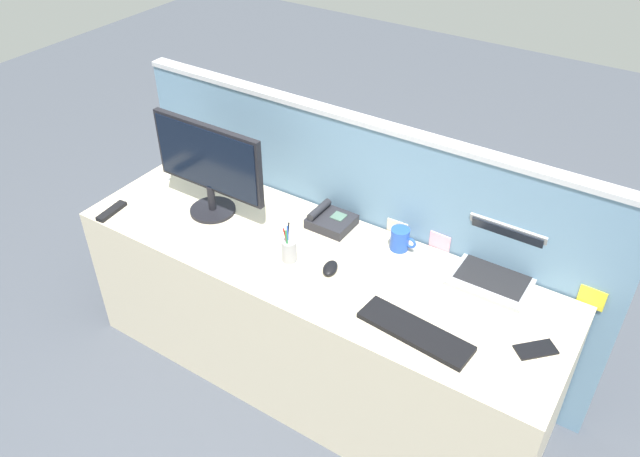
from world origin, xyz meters
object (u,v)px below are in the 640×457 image
(desk_phone, at_px, (330,220))
(laptop, at_px, (498,264))
(cell_phone_white_slab, at_px, (525,401))
(tv_remote, at_px, (112,211))
(desktop_monitor, at_px, (208,164))
(coffee_mug, at_px, (400,239))
(keyboard_main, at_px, (415,332))
(cell_phone_silver_slab, at_px, (154,180))
(cell_phone_black_slab, at_px, (536,350))
(computer_mouse_right_hand, at_px, (330,268))
(pen_cup, at_px, (289,250))

(desk_phone, bearing_deg, laptop, 5.96)
(cell_phone_white_slab, xyz_separation_m, tv_remote, (-2.02, 0.01, 0.01))
(tv_remote, bearing_deg, desktop_monitor, 29.45)
(tv_remote, xyz_separation_m, coffee_mug, (1.28, 0.51, 0.04))
(desk_phone, xyz_separation_m, coffee_mug, (0.35, 0.02, 0.02))
(laptop, xyz_separation_m, cell_phone_white_slab, (0.32, -0.58, -0.05))
(laptop, bearing_deg, desk_phone, -174.04)
(keyboard_main, distance_m, cell_phone_silver_slab, 1.63)
(cell_phone_white_slab, xyz_separation_m, coffee_mug, (-0.74, 0.52, 0.05))
(laptop, xyz_separation_m, cell_phone_silver_slab, (-1.75, -0.25, -0.05))
(desk_phone, height_order, cell_phone_black_slab, desk_phone)
(cell_phone_white_slab, relative_size, tv_remote, 0.73)
(desk_phone, height_order, keyboard_main, desk_phone)
(coffee_mug, bearing_deg, desk_phone, -177.03)
(cell_phone_white_slab, bearing_deg, desktop_monitor, 151.09)
(tv_remote, height_order, coffee_mug, coffee_mug)
(computer_mouse_right_hand, xyz_separation_m, cell_phone_white_slab, (0.91, -0.22, -0.01))
(keyboard_main, distance_m, cell_phone_black_slab, 0.44)
(cell_phone_silver_slab, bearing_deg, laptop, 31.85)
(cell_phone_silver_slab, bearing_deg, cell_phone_white_slab, 14.59)
(desktop_monitor, xyz_separation_m, tv_remote, (-0.40, -0.28, -0.25))
(desk_phone, distance_m, cell_phone_white_slab, 1.20)
(pen_cup, height_order, cell_phone_white_slab, pen_cup)
(tv_remote, bearing_deg, keyboard_main, -3.34)
(keyboard_main, bearing_deg, cell_phone_black_slab, 27.41)
(coffee_mug, bearing_deg, cell_phone_black_slab, -20.95)
(pen_cup, xyz_separation_m, cell_phone_white_slab, (1.10, -0.19, -0.05))
(laptop, height_order, cell_phone_silver_slab, laptop)
(desktop_monitor, distance_m, cell_phone_black_slab, 1.60)
(desk_phone, distance_m, computer_mouse_right_hand, 0.33)
(desk_phone, height_order, pen_cup, pen_cup)
(keyboard_main, height_order, coffee_mug, coffee_mug)
(cell_phone_white_slab, relative_size, cell_phone_silver_slab, 0.83)
(cell_phone_white_slab, distance_m, cell_phone_silver_slab, 2.09)
(cell_phone_black_slab, bearing_deg, keyboard_main, -113.79)
(pen_cup, bearing_deg, cell_phone_silver_slab, 171.50)
(keyboard_main, height_order, cell_phone_white_slab, keyboard_main)
(computer_mouse_right_hand, relative_size, pen_cup, 0.55)
(desk_phone, bearing_deg, cell_phone_silver_slab, -170.07)
(keyboard_main, height_order, tv_remote, keyboard_main)
(coffee_mug, bearing_deg, pen_cup, -137.67)
(pen_cup, bearing_deg, desktop_monitor, 168.22)
(desktop_monitor, distance_m, laptop, 1.35)
(laptop, xyz_separation_m, pen_cup, (-0.79, -0.39, -0.00))
(desktop_monitor, relative_size, cell_phone_black_slab, 3.98)
(cell_phone_white_slab, distance_m, coffee_mug, 0.90)
(cell_phone_silver_slab, bearing_deg, pen_cup, 15.18)
(desk_phone, bearing_deg, pen_cup, -92.21)
(pen_cup, bearing_deg, computer_mouse_right_hand, 10.29)
(keyboard_main, bearing_deg, tv_remote, -172.04)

